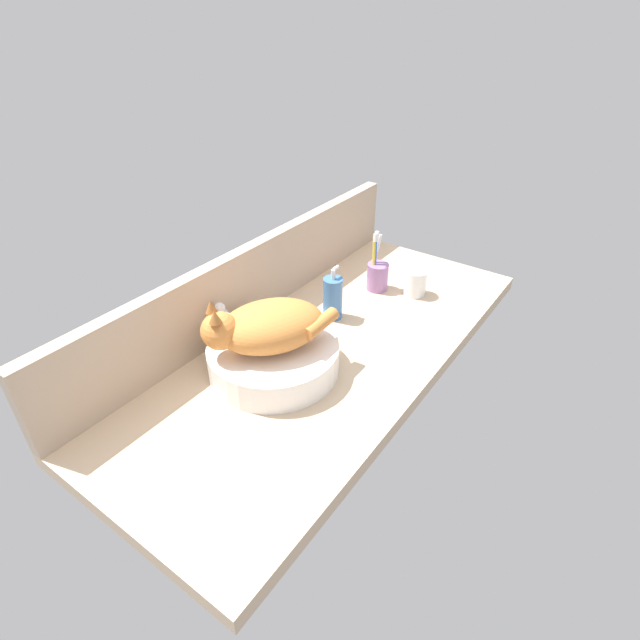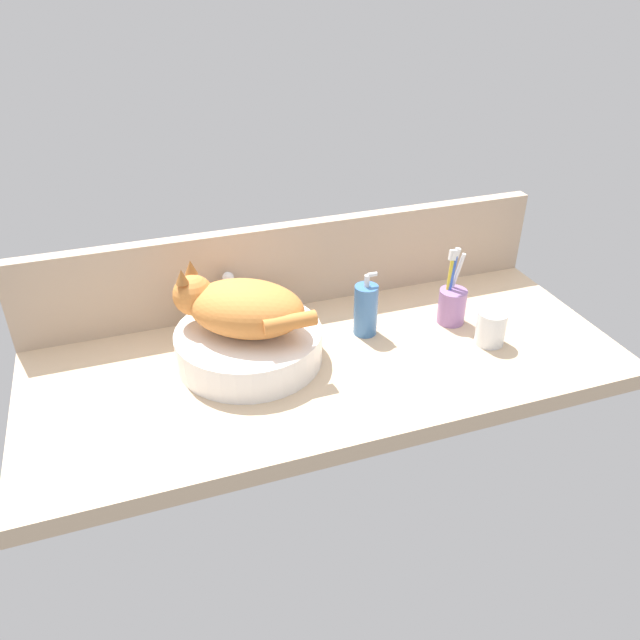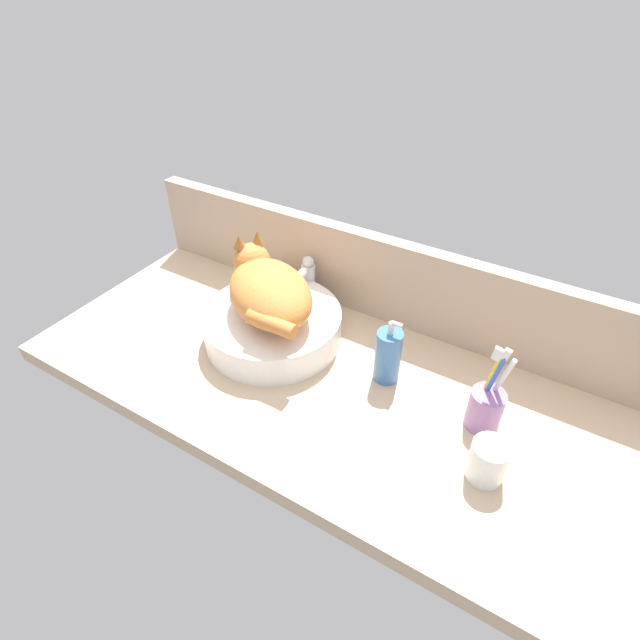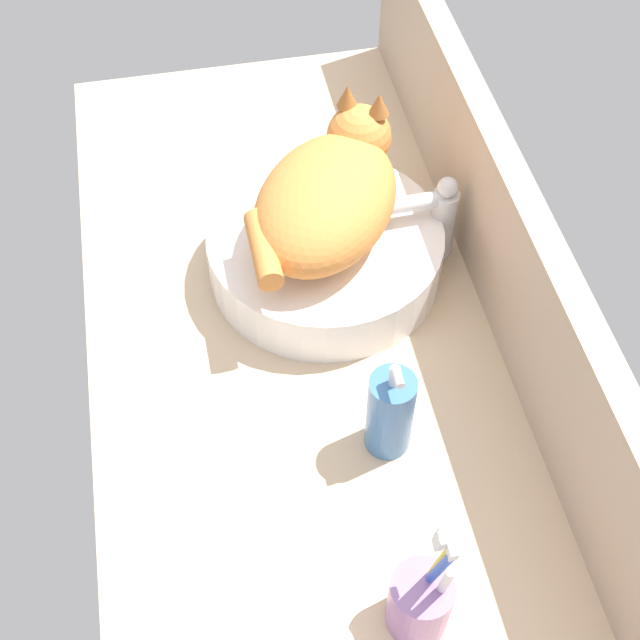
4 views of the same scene
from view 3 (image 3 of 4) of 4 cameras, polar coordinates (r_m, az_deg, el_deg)
name	(u,v)px [view 3 (image 3 of 4)]	position (r cm, az deg, el deg)	size (l,w,h in cm)	color
ground_plane	(322,383)	(109.75, 0.20, -7.19)	(130.17, 56.04, 4.00)	#D1B28E
backsplash_panel	(378,277)	(119.82, 6.67, 4.88)	(130.17, 3.60, 21.34)	tan
sink_basin	(273,326)	(115.67, -5.42, -0.69)	(31.71, 31.71, 7.51)	white
cat	(268,289)	(110.98, -6.00, 3.52)	(30.23, 27.99, 14.00)	orange
faucet	(306,281)	(123.83, -1.60, 4.50)	(3.60, 11.83, 13.60)	silver
soap_dispenser	(388,356)	(104.74, 7.77, -4.06)	(5.47, 5.47, 15.61)	#3F72B2
toothbrush_cup	(486,406)	(100.83, 18.40, -9.36)	(6.57, 6.57, 18.72)	#996BA8
water_glass	(487,463)	(94.33, 18.55, -15.24)	(6.69, 6.69, 8.00)	white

